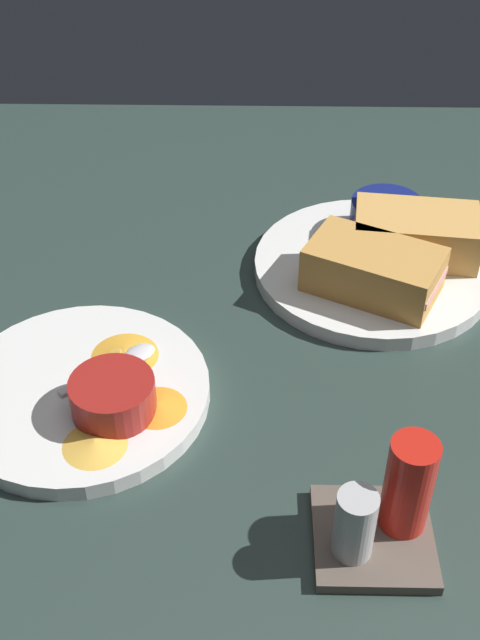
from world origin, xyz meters
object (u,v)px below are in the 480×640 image
(ramekin_dark_sauce, at_px, (386,217))
(ramekin_light_gravy, at_px, (113,395))
(sandwich_half_far, at_px, (416,234))
(spoon_by_dark_ramekin, at_px, (365,258))
(plate_chips_companion, at_px, (82,392))
(spoon_by_gravy_ramekin, at_px, (127,360))
(condiment_caddy, at_px, (382,511))
(plate_sandwich_main, at_px, (372,267))
(sandwich_half_near, at_px, (373,269))

(ramekin_dark_sauce, bearing_deg, ramekin_light_gravy, 46.57)
(sandwich_half_far, xyz_separation_m, spoon_by_dark_ramekin, (0.05, 0.02, -0.02))
(plate_chips_companion, relative_size, spoon_by_gravy_ramekin, 2.69)
(spoon_by_dark_ramekin, distance_m, condiment_caddy, 0.34)
(plate_sandwich_main, height_order, sandwich_half_far, sandwich_half_far)
(spoon_by_gravy_ramekin, bearing_deg, plate_sandwich_main, -145.99)
(spoon_by_gravy_ramekin, bearing_deg, sandwich_half_near, -153.71)
(spoon_by_dark_ramekin, bearing_deg, spoon_by_gravy_ramekin, 35.11)
(condiment_caddy, bearing_deg, ramekin_light_gravy, -28.37)
(plate_sandwich_main, bearing_deg, sandwich_half_far, -158.78)
(sandwich_half_far, bearing_deg, spoon_by_dark_ramekin, 17.40)
(sandwich_half_near, height_order, condiment_caddy, condiment_caddy)
(ramekin_dark_sauce, relative_size, plate_chips_companion, 0.34)
(condiment_caddy, bearing_deg, plate_chips_companion, -30.14)
(ramekin_light_gravy, distance_m, condiment_caddy, 0.24)
(ramekin_light_gravy, distance_m, spoon_by_gravy_ramekin, 0.06)
(plate_sandwich_main, relative_size, spoon_by_dark_ramekin, 2.66)
(sandwich_half_far, xyz_separation_m, condiment_caddy, (0.08, 0.36, -0.01))
(sandwich_half_far, relative_size, spoon_by_gravy_ramekin, 1.64)
(condiment_caddy, bearing_deg, spoon_by_dark_ramekin, -93.82)
(sandwich_half_near, distance_m, condiment_caddy, 0.29)
(sandwich_half_far, distance_m, condiment_caddy, 0.36)
(spoon_by_gravy_ramekin, xyz_separation_m, condiment_caddy, (-0.21, 0.18, 0.01))
(plate_sandwich_main, xyz_separation_m, ramekin_dark_sauce, (-0.02, -0.05, 0.03))
(ramekin_dark_sauce, bearing_deg, plate_chips_companion, 39.97)
(ramekin_dark_sauce, bearing_deg, spoon_by_dark_ramekin, 63.88)
(plate_sandwich_main, distance_m, sandwich_half_far, 0.06)
(ramekin_dark_sauce, height_order, spoon_by_dark_ramekin, ramekin_dark_sauce)
(sandwich_half_far, relative_size, ramekin_dark_sauce, 1.79)
(condiment_caddy, bearing_deg, spoon_by_gravy_ramekin, -39.75)
(ramekin_light_gravy, height_order, spoon_by_gravy_ramekin, ramekin_light_gravy)
(plate_sandwich_main, relative_size, ramekin_light_gravy, 3.47)
(spoon_by_gravy_ramekin, bearing_deg, plate_chips_companion, 39.91)
(spoon_by_gravy_ramekin, bearing_deg, spoon_by_dark_ramekin, -144.89)
(plate_sandwich_main, height_order, ramekin_dark_sauce, ramekin_dark_sauce)
(condiment_caddy, bearing_deg, plate_sandwich_main, -95.32)
(condiment_caddy, bearing_deg, sandwich_half_near, -94.76)
(sandwich_half_near, bearing_deg, ramekin_light_gravy, 36.46)
(sandwich_half_near, xyz_separation_m, plate_chips_companion, (0.27, 0.15, -0.03))
(sandwich_half_far, distance_m, ramekin_light_gravy, 0.38)
(spoon_by_gravy_ramekin, bearing_deg, condiment_caddy, 140.25)
(sandwich_half_far, relative_size, spoon_by_dark_ramekin, 1.47)
(plate_sandwich_main, relative_size, sandwich_half_far, 1.81)
(plate_sandwich_main, bearing_deg, plate_chips_companion, 34.86)
(ramekin_dark_sauce, xyz_separation_m, ramekin_light_gravy, (0.26, 0.28, -0.00))
(spoon_by_gravy_ramekin, bearing_deg, ramekin_dark_sauce, -140.03)
(ramekin_dark_sauce, bearing_deg, condiment_caddy, 82.90)
(plate_sandwich_main, distance_m, condiment_caddy, 0.34)
(plate_chips_companion, bearing_deg, sandwich_half_far, -146.82)
(plate_sandwich_main, height_order, plate_chips_companion, same)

